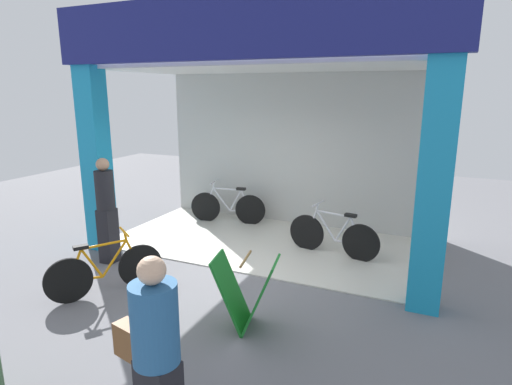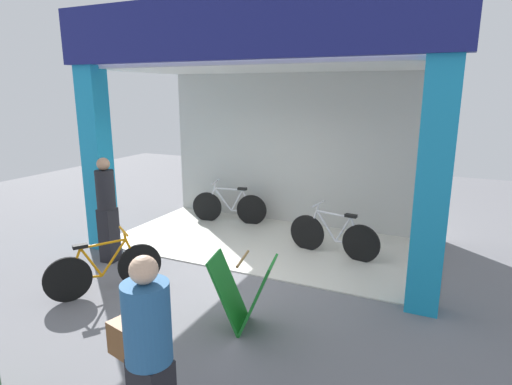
# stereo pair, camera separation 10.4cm
# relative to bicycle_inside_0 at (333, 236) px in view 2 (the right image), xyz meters

# --- Properties ---
(ground_plane) EXTENTS (19.81, 19.81, 0.00)m
(ground_plane) POSITION_rel_bicycle_inside_0_xyz_m (-1.19, -1.34, -0.36)
(ground_plane) COLOR slate
(ground_plane) RESTS_ON ground
(shop_facade) EXTENTS (6.10, 3.20, 4.09)m
(shop_facade) POSITION_rel_bicycle_inside_0_xyz_m (-1.19, 0.14, 1.82)
(shop_facade) COLOR beige
(shop_facade) RESTS_ON ground
(bicycle_inside_0) EXTENTS (1.64, 0.45, 0.91)m
(bicycle_inside_0) POSITION_rel_bicycle_inside_0_xyz_m (0.00, 0.00, 0.00)
(bicycle_inside_0) COLOR black
(bicycle_inside_0) RESTS_ON ground
(bicycle_inside_1) EXTENTS (1.63, 0.46, 0.91)m
(bicycle_inside_1) POSITION_rel_bicycle_inside_0_xyz_m (-2.54, 0.91, 0.00)
(bicycle_inside_1) COLOR black
(bicycle_inside_1) RESTS_ON ground
(bicycle_parked_0) EXTENTS (0.95, 1.36, 0.89)m
(bicycle_parked_0) POSITION_rel_bicycle_inside_0_xyz_m (-2.56, -2.74, -0.01)
(bicycle_parked_0) COLOR black
(bicycle_parked_0) RESTS_ON ground
(sandwich_board_sign) EXTENTS (0.84, 0.64, 0.91)m
(sandwich_board_sign) POSITION_rel_bicycle_inside_0_xyz_m (-0.38, -2.72, 0.09)
(sandwich_board_sign) COLOR #197226
(sandwich_board_sign) RESTS_ON ground
(pedestrian_0) EXTENTS (0.32, 0.32, 1.76)m
(pedestrian_0) POSITION_rel_bicycle_inside_0_xyz_m (-3.35, -1.80, 0.54)
(pedestrian_0) COLOR black
(pedestrian_0) RESTS_ON ground
(pedestrian_1) EXTENTS (0.68, 0.44, 1.65)m
(pedestrian_1) POSITION_rel_bicycle_inside_0_xyz_m (-0.24, -4.63, 0.50)
(pedestrian_1) COLOR black
(pedestrian_1) RESTS_ON ground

